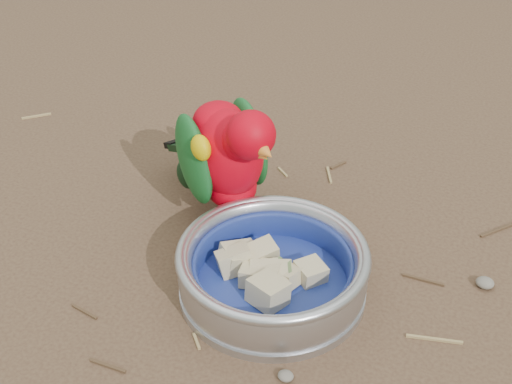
% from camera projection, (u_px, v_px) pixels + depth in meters
% --- Properties ---
extents(ground, '(60.00, 60.00, 0.00)m').
position_uv_depth(ground, '(182.00, 336.00, 0.75)').
color(ground, brown).
extents(food_bowl, '(0.21, 0.21, 0.02)m').
position_uv_depth(food_bowl, '(272.00, 287.00, 0.80)').
color(food_bowl, '#B2B2BA').
rests_on(food_bowl, ground).
extents(bowl_wall, '(0.21, 0.21, 0.04)m').
position_uv_depth(bowl_wall, '(273.00, 267.00, 0.79)').
color(bowl_wall, '#B2B2BA').
rests_on(bowl_wall, food_bowl).
extents(fruit_wedges, '(0.13, 0.13, 0.03)m').
position_uv_depth(fruit_wedges, '(273.00, 272.00, 0.79)').
color(fruit_wedges, '#C5B488').
rests_on(fruit_wedges, food_bowl).
extents(lory_parrot, '(0.24, 0.21, 0.18)m').
position_uv_depth(lory_parrot, '(228.00, 164.00, 0.86)').
color(lory_parrot, '#C10010').
rests_on(lory_parrot, ground).
extents(ground_debris, '(0.90, 0.80, 0.01)m').
position_uv_depth(ground_debris, '(180.00, 329.00, 0.76)').
color(ground_debris, '#9D8352').
rests_on(ground_debris, ground).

